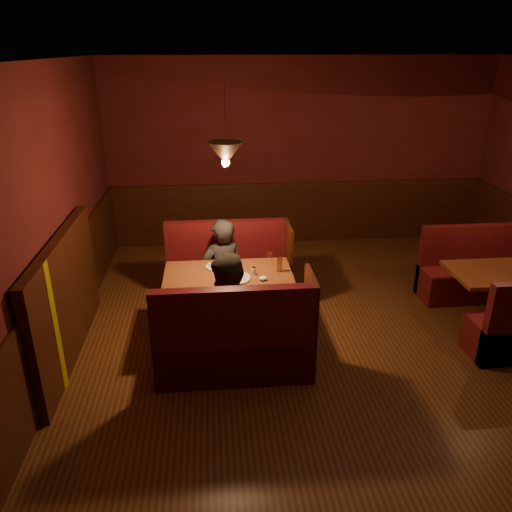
{
  "coord_description": "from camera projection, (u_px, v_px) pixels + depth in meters",
  "views": [
    {
      "loc": [
        -1.41,
        -4.24,
        3.01
      ],
      "look_at": [
        -0.96,
        0.64,
        0.95
      ],
      "focal_mm": 35.0,
      "sensor_mm": 36.0,
      "label": 1
    }
  ],
  "objects": [
    {
      "name": "room",
      "position": [
        333.0,
        267.0,
        4.79
      ],
      "size": [
        6.02,
        7.02,
        2.92
      ],
      "color": "#522A12",
      "rests_on": "ground"
    },
    {
      "name": "main_table",
      "position": [
        230.0,
        289.0,
        5.43
      ],
      "size": [
        1.39,
        0.84,
        0.97
      ],
      "color": "brown",
      "rests_on": "ground"
    },
    {
      "name": "main_bench_far",
      "position": [
        229.0,
        278.0,
        6.25
      ],
      "size": [
        1.53,
        0.54,
        1.04
      ],
      "color": "#480811",
      "rests_on": "ground"
    },
    {
      "name": "main_bench_near",
      "position": [
        236.0,
        348.0,
        4.81
      ],
      "size": [
        1.53,
        0.54,
        1.04
      ],
      "color": "#480811",
      "rests_on": "ground"
    },
    {
      "name": "second_table",
      "position": [
        501.0,
        285.0,
        5.71
      ],
      "size": [
        1.17,
        0.75,
        0.66
      ],
      "color": "brown",
      "rests_on": "ground"
    },
    {
      "name": "second_bench_far",
      "position": [
        471.0,
        274.0,
        6.43
      ],
      "size": [
        1.3,
        0.49,
        0.93
      ],
      "color": "#480811",
      "rests_on": "ground"
    },
    {
      "name": "diner_a",
      "position": [
        222.0,
        251.0,
        5.97
      ],
      "size": [
        0.63,
        0.52,
        1.5
      ],
      "primitive_type": "imported",
      "rotation": [
        0.0,
        0.0,
        3.47
      ],
      "color": "#2A2A2A",
      "rests_on": "ground"
    },
    {
      "name": "diner_b",
      "position": [
        232.0,
        297.0,
        4.82
      ],
      "size": [
        0.91,
        0.81,
        1.55
      ],
      "primitive_type": "imported",
      "rotation": [
        0.0,
        0.0,
        -0.35
      ],
      "color": "black",
      "rests_on": "ground"
    }
  ]
}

